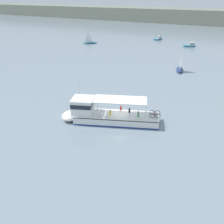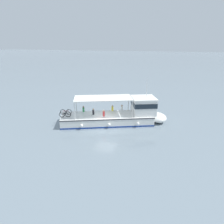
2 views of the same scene
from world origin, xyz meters
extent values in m
plane|color=gray|center=(0.00, 0.00, 0.00)|extent=(400.00, 400.00, 0.00)
cube|color=white|center=(0.24, -1.29, 0.55)|extent=(11.17, 7.33, 1.10)
ellipsoid|color=white|center=(-5.41, -3.82, 0.55)|extent=(3.21, 3.59, 1.01)
cube|color=navy|center=(0.24, -1.29, 0.10)|extent=(11.18, 7.37, 0.16)
cube|color=#2D2D33|center=(0.24, -1.29, 1.02)|extent=(11.19, 7.39, 0.10)
cube|color=white|center=(-3.77, -3.09, 2.05)|extent=(3.48, 3.54, 1.90)
cube|color=#19232D|center=(-3.77, -3.09, 2.38)|extent=(3.55, 3.62, 0.56)
cube|color=white|center=(-3.77, -3.09, 3.06)|extent=(3.70, 3.76, 0.12)
cube|color=white|center=(0.66, -1.11, 3.15)|extent=(7.32, 5.42, 0.10)
cylinder|color=silver|center=(-1.76, -3.68, 2.10)|extent=(0.08, 0.08, 2.00)
cylinder|color=silver|center=(-2.87, -1.19, 2.10)|extent=(0.08, 0.08, 2.00)
cylinder|color=silver|center=(4.18, -1.02, 2.10)|extent=(0.08, 0.08, 2.00)
cylinder|color=silver|center=(3.07, 1.46, 2.10)|extent=(0.08, 0.08, 2.00)
cylinder|color=silver|center=(-4.05, -3.21, 4.22)|extent=(0.06, 0.06, 2.20)
sphere|color=white|center=(-3.59, -1.06, 0.50)|extent=(0.36, 0.36, 0.36)
sphere|color=white|center=(-0.57, 0.29, 0.50)|extent=(0.36, 0.36, 0.36)
sphere|color=white|center=(2.26, 1.56, 0.50)|extent=(0.36, 0.36, 0.36)
torus|color=black|center=(4.58, 0.16, 1.43)|extent=(0.63, 0.32, 0.66)
torus|color=black|center=(5.22, 0.44, 1.43)|extent=(0.63, 0.32, 0.66)
cylinder|color=maroon|center=(4.90, 0.30, 1.55)|extent=(0.66, 0.34, 0.06)
torus|color=black|center=(4.21, 0.98, 1.43)|extent=(0.63, 0.32, 0.66)
torus|color=black|center=(4.85, 1.26, 1.43)|extent=(0.63, 0.32, 0.66)
cylinder|color=#232328|center=(4.53, 1.12, 1.55)|extent=(0.66, 0.34, 0.06)
cube|color=#338C4C|center=(3.10, -0.80, 1.56)|extent=(0.33, 0.38, 0.52)
sphere|color=#9E7051|center=(3.10, -0.80, 1.93)|extent=(0.20, 0.20, 0.20)
cube|color=black|center=(1.58, -0.29, 1.56)|extent=(0.33, 0.38, 0.52)
sphere|color=tan|center=(1.58, -0.29, 1.93)|extent=(0.20, 0.20, 0.20)
cube|color=red|center=(0.23, -0.17, 1.56)|extent=(0.33, 0.38, 0.52)
sphere|color=tan|center=(0.23, -0.17, 1.93)|extent=(0.20, 0.20, 0.20)
cube|color=yellow|center=(-0.10, -2.31, 1.56)|extent=(0.33, 0.38, 0.52)
sphere|color=beige|center=(-0.10, -2.31, 1.93)|extent=(0.20, 0.20, 0.20)
cube|color=white|center=(-1.17, -2.82, 1.56)|extent=(0.33, 0.38, 0.52)
sphere|color=tan|center=(-1.17, -2.82, 1.93)|extent=(0.20, 0.20, 0.20)
camera|label=1|loc=(15.89, -27.93, 15.34)|focal=42.18mm
camera|label=2|loc=(-7.94, 20.98, 9.42)|focal=33.61mm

